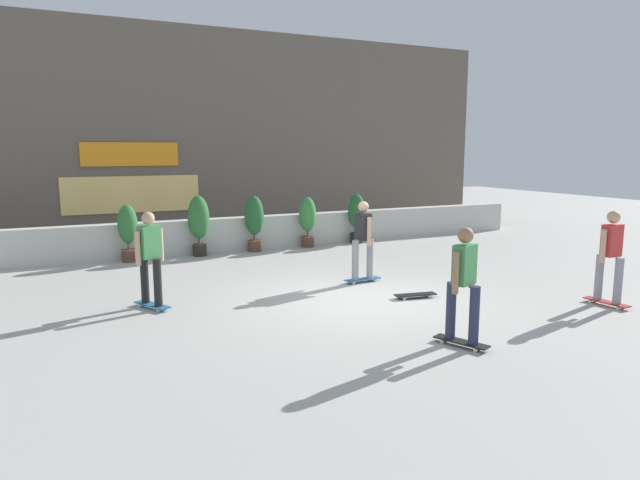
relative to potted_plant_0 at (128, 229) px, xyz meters
name	(u,v)px	position (x,y,z in m)	size (l,w,h in m)	color
ground_plane	(355,300)	(3.28, -5.55, -0.81)	(48.00, 48.00, 0.00)	#B2AFA8
planter_wall	(250,233)	(3.28, 0.45, -0.36)	(18.00, 0.40, 0.90)	beige
building_backdrop	(209,134)	(3.27, 4.45, 2.44)	(20.00, 2.08, 6.50)	#60564C
potted_plant_0	(128,229)	(0.00, 0.00, 0.00)	(0.47, 0.47, 1.41)	brown
potted_plant_1	(199,221)	(1.75, 0.00, 0.11)	(0.55, 0.55, 1.57)	#2D2823
potted_plant_2	(254,219)	(3.26, 0.00, 0.07)	(0.52, 0.52, 1.51)	brown
potted_plant_3	(308,218)	(4.85, 0.00, 0.00)	(0.47, 0.47, 1.42)	brown
potted_plant_4	(356,215)	(6.43, 0.00, 0.03)	(0.49, 0.49, 1.45)	black
skater_foreground	(150,255)	(-0.20, -4.50, 0.13)	(0.55, 0.80, 1.70)	#266699
skater_far_left	(363,238)	(4.09, -4.40, 0.13)	(0.81, 0.56, 1.70)	#266699
skater_mid_plaza	(611,254)	(7.10, -7.84, 0.13)	(0.56, 0.81, 1.70)	maroon
skater_far_right	(464,281)	(3.40, -8.36, 0.13)	(0.53, 0.82, 1.70)	black
skateboard_near_camera	(415,295)	(4.35, -5.93, -0.75)	(0.82, 0.34, 0.08)	black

